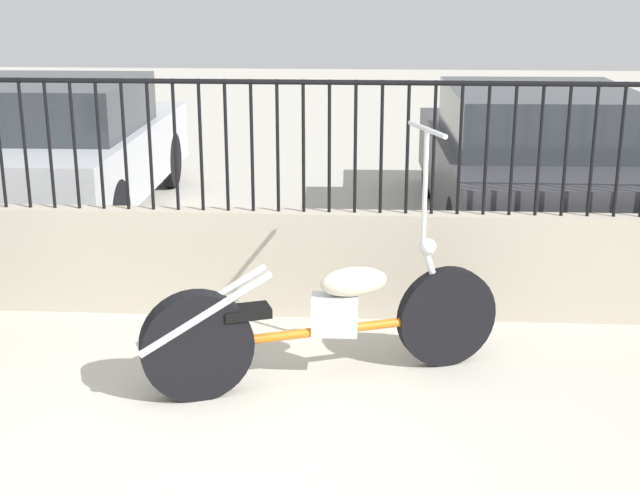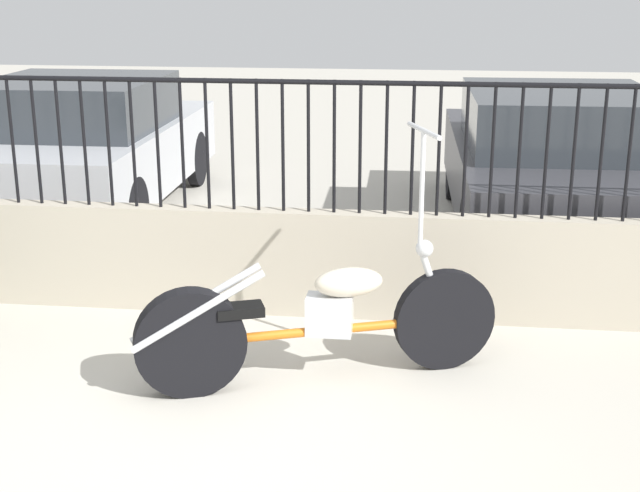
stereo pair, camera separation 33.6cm
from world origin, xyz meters
name	(u,v)px [view 2 (the right image)]	position (x,y,z in m)	size (l,w,h in m)	color
ground_plane	(199,468)	(0.00, 0.00, 0.00)	(40.00, 40.00, 0.00)	#B7B2A5
low_wall	(272,262)	(0.00, 2.22, 0.39)	(10.57, 0.18, 0.78)	#B2A893
fence_railing	(270,127)	(0.00, 2.22, 1.39)	(10.57, 0.04, 0.94)	black
motorcycle_orange	(301,323)	(0.38, 1.06, 0.39)	(2.18, 0.95, 1.56)	black
car_silver	(83,145)	(-2.47, 4.93, 0.70)	(1.94, 3.98, 1.40)	black
car_dark_grey	(554,163)	(2.30, 4.58, 0.70)	(1.97, 4.30, 1.40)	black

